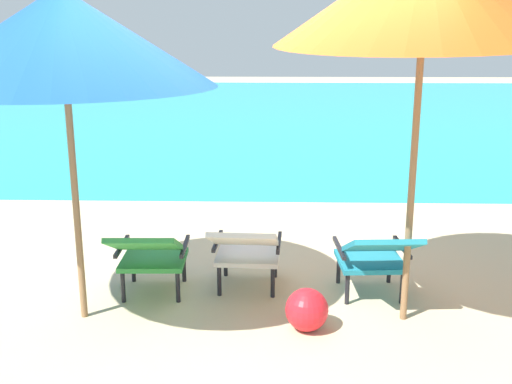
% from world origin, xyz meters
% --- Properties ---
extents(ground_plane, '(40.00, 40.00, 0.00)m').
position_xyz_m(ground_plane, '(0.00, 4.00, 0.00)').
color(ground_plane, '#CCB78E').
extents(ocean_band, '(40.00, 18.00, 0.01)m').
position_xyz_m(ocean_band, '(0.00, 11.84, 0.00)').
color(ocean_band, '#28B2B7').
rests_on(ocean_band, ground_plane).
extents(lounge_chair_left, '(0.56, 0.89, 0.68)m').
position_xyz_m(lounge_chair_left, '(-0.83, -0.10, 0.40)').
color(lounge_chair_left, '#338E3D').
rests_on(lounge_chair_left, ground_plane).
extents(lounge_chair_center, '(0.58, 0.90, 0.68)m').
position_xyz_m(lounge_chair_center, '(-0.07, 0.03, 0.40)').
color(lounge_chair_center, silver).
rests_on(lounge_chair_center, ground_plane).
extents(lounge_chair_right, '(0.59, 0.91, 0.68)m').
position_xyz_m(lounge_chair_right, '(0.96, -0.08, 0.40)').
color(lounge_chair_right, teal).
rests_on(lounge_chair_right, ground_plane).
extents(beach_umbrella_left, '(2.95, 2.95, 2.41)m').
position_xyz_m(beach_umbrella_left, '(-1.29, -0.40, 2.07)').
color(beach_umbrella_left, olive).
rests_on(beach_umbrella_left, ground_plane).
extents(beach_ball, '(0.32, 0.32, 0.32)m').
position_xyz_m(beach_ball, '(0.40, -0.57, 0.16)').
color(beach_ball, red).
rests_on(beach_ball, ground_plane).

